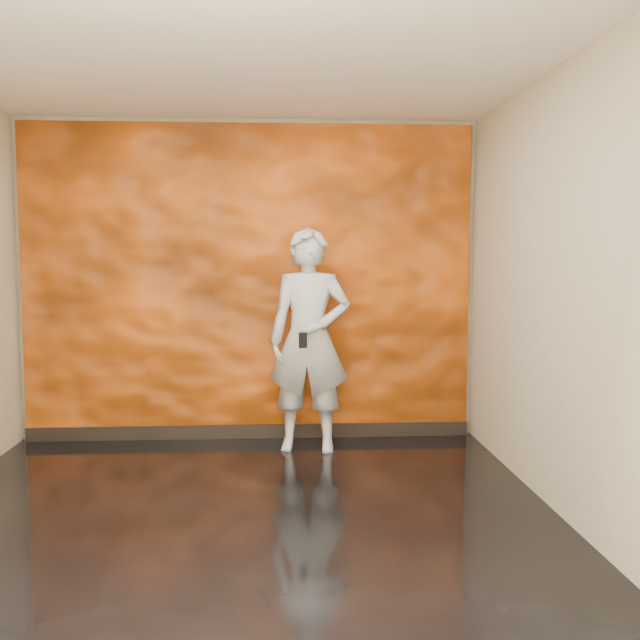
{
  "coord_description": "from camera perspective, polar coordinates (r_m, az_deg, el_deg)",
  "views": [
    {
      "loc": [
        0.25,
        -4.32,
        1.61
      ],
      "look_at": [
        0.57,
        1.01,
        1.13
      ],
      "focal_mm": 40.0,
      "sensor_mm": 36.0,
      "label": 1
    }
  ],
  "objects": [
    {
      "name": "feature_wall",
      "position": [
        6.29,
        -5.7,
        2.98
      ],
      "size": [
        3.9,
        0.06,
        2.75
      ],
      "primitive_type": "cube",
      "color": "#F9620D",
      "rests_on": "ground"
    },
    {
      "name": "phone",
      "position": [
        5.61,
        -1.38,
        -1.63
      ],
      "size": [
        0.07,
        0.02,
        0.12
      ],
      "primitive_type": "cube",
      "rotation": [
        0.0,
        0.0,
        0.12
      ],
      "color": "black",
      "rests_on": "man"
    },
    {
      "name": "baseboard",
      "position": [
        6.44,
        -5.61,
        -8.86
      ],
      "size": [
        3.9,
        0.04,
        0.12
      ],
      "primitive_type": "cube",
      "color": "black",
      "rests_on": "ground"
    },
    {
      "name": "room",
      "position": [
        4.33,
        -6.71,
        2.26
      ],
      "size": [
        4.02,
        4.02,
        2.81
      ],
      "color": "black",
      "rests_on": "ground"
    },
    {
      "name": "man",
      "position": [
        5.89,
        -0.86,
        -1.6
      ],
      "size": [
        0.73,
        0.54,
        1.85
      ],
      "primitive_type": "imported",
      "rotation": [
        0.0,
        0.0,
        -0.15
      ],
      "color": "#959CA4",
      "rests_on": "ground"
    }
  ]
}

